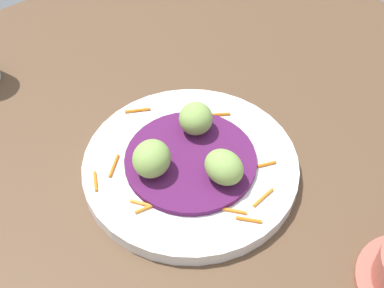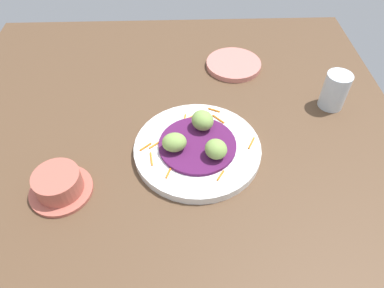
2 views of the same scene
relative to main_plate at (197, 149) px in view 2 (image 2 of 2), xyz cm
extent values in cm
cube|color=brown|center=(4.10, 5.67, -1.96)|extent=(110.00, 110.00, 2.00)
cylinder|color=white|center=(0.00, 0.00, 0.00)|extent=(27.65, 27.65, 1.91)
cylinder|color=#51194C|center=(0.00, 0.00, 1.35)|extent=(16.82, 16.82, 0.78)
cylinder|color=orange|center=(8.16, -5.26, 1.16)|extent=(2.98, 2.68, 0.40)
cylinder|color=orange|center=(-0.02, 11.22, 1.16)|extent=(2.29, 2.53, 0.40)
cylinder|color=orange|center=(0.26, -11.81, 1.16)|extent=(3.31, 1.99, 0.40)
cylinder|color=orange|center=(-8.37, -4.26, 1.16)|extent=(2.52, 1.80, 0.40)
cylinder|color=orange|center=(8.57, 2.61, 1.16)|extent=(2.91, 0.93, 0.40)
cylinder|color=orange|center=(11.29, -4.50, 1.16)|extent=(1.67, 2.83, 0.40)
cylinder|color=orange|center=(-3.50, 9.84, 1.16)|extent=(3.58, 0.89, 0.40)
cylinder|color=orange|center=(-7.40, 6.23, 1.16)|extent=(2.48, 1.24, 0.40)
cylinder|color=orange|center=(8.69, 1.64, 1.16)|extent=(1.88, 2.38, 0.40)
cylinder|color=orange|center=(0.51, 9.23, 1.16)|extent=(2.20, 2.51, 0.40)
ellipsoid|color=#84A851|center=(-1.32, 4.91, 3.71)|extent=(4.62, 5.44, 3.95)
ellipsoid|color=#84A851|center=(-3.59, -3.59, 3.78)|extent=(6.41, 6.44, 4.08)
ellipsoid|color=#84A851|center=(4.91, -1.31, 3.91)|extent=(6.91, 6.83, 4.33)
cylinder|color=tan|center=(31.77, -11.65, -0.22)|extent=(15.30, 15.30, 1.47)
cylinder|color=#B75B4C|center=(-9.62, 27.63, -0.56)|extent=(12.49, 12.49, 0.80)
cylinder|color=#B75B4C|center=(-9.62, 27.63, 2.00)|extent=(9.16, 9.16, 4.31)
cylinder|color=silver|center=(14.47, -33.91, 3.65)|extent=(6.05, 6.05, 9.20)
camera|label=1|loc=(26.95, 35.76, 54.03)|focal=50.99mm
camera|label=2|loc=(-51.45, 3.00, 57.37)|focal=32.98mm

